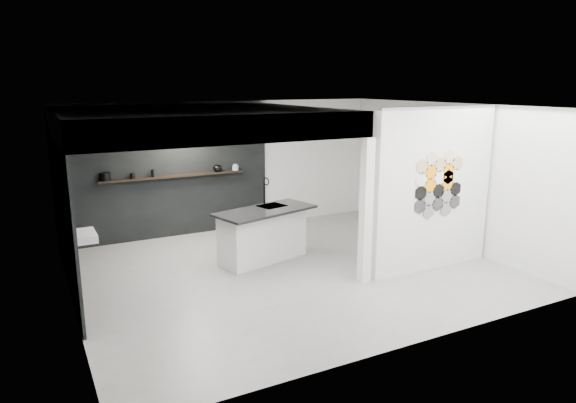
# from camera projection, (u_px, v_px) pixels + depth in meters

# --- Properties ---
(floor) EXTENTS (7.00, 6.00, 0.01)m
(floor) POSITION_uv_depth(u_px,v_px,m) (291.00, 270.00, 8.90)
(floor) COLOR slate
(partition_panel) EXTENTS (2.45, 0.15, 2.80)m
(partition_panel) POSITION_uv_depth(u_px,v_px,m) (434.00, 189.00, 8.73)
(partition_panel) COLOR silver
(partition_panel) RESTS_ON floor
(bay_clad_back) EXTENTS (4.40, 0.04, 2.35)m
(bay_clad_back) POSITION_uv_depth(u_px,v_px,m) (169.00, 182.00, 10.62)
(bay_clad_back) COLOR black
(bay_clad_back) RESTS_ON floor
(bay_clad_left) EXTENTS (0.04, 4.00, 2.35)m
(bay_clad_left) POSITION_uv_depth(u_px,v_px,m) (63.00, 215.00, 7.94)
(bay_clad_left) COLOR black
(bay_clad_left) RESTS_ON floor
(bulkhead) EXTENTS (4.40, 4.00, 0.40)m
(bulkhead) POSITION_uv_depth(u_px,v_px,m) (195.00, 121.00, 8.61)
(bulkhead) COLOR silver
(bulkhead) RESTS_ON corner_column
(corner_column) EXTENTS (0.16, 0.16, 2.35)m
(corner_column) POSITION_uv_depth(u_px,v_px,m) (366.00, 212.00, 8.14)
(corner_column) COLOR silver
(corner_column) RESTS_ON floor
(fascia_beam) EXTENTS (4.40, 0.16, 0.40)m
(fascia_beam) POSITION_uv_depth(u_px,v_px,m) (238.00, 130.00, 6.95)
(fascia_beam) COLOR silver
(fascia_beam) RESTS_ON corner_column
(wall_basin) EXTENTS (0.40, 0.60, 0.12)m
(wall_basin) POSITION_uv_depth(u_px,v_px,m) (82.00, 236.00, 7.94)
(wall_basin) COLOR silver
(wall_basin) RESTS_ON bay_clad_left
(display_shelf) EXTENTS (3.00, 0.15, 0.04)m
(display_shelf) POSITION_uv_depth(u_px,v_px,m) (174.00, 176.00, 10.54)
(display_shelf) COLOR black
(display_shelf) RESTS_ON bay_clad_back
(kitchen_island) EXTENTS (1.98, 1.25, 1.48)m
(kitchen_island) POSITION_uv_depth(u_px,v_px,m) (263.00, 234.00, 9.29)
(kitchen_island) COLOR silver
(kitchen_island) RESTS_ON floor
(stockpot) EXTENTS (0.25, 0.25, 0.16)m
(stockpot) POSITION_uv_depth(u_px,v_px,m) (105.00, 177.00, 9.91)
(stockpot) COLOR black
(stockpot) RESTS_ON display_shelf
(kettle) EXTENTS (0.23, 0.23, 0.16)m
(kettle) POSITION_uv_depth(u_px,v_px,m) (217.00, 168.00, 10.94)
(kettle) COLOR black
(kettle) RESTS_ON display_shelf
(glass_bowl) EXTENTS (0.18, 0.18, 0.10)m
(glass_bowl) POSITION_uv_depth(u_px,v_px,m) (235.00, 168.00, 11.14)
(glass_bowl) COLOR gray
(glass_bowl) RESTS_ON display_shelf
(glass_vase) EXTENTS (0.10, 0.10, 0.14)m
(glass_vase) POSITION_uv_depth(u_px,v_px,m) (235.00, 167.00, 11.13)
(glass_vase) COLOR gray
(glass_vase) RESTS_ON display_shelf
(bottle_dark) EXTENTS (0.07, 0.07, 0.16)m
(bottle_dark) POSITION_uv_depth(u_px,v_px,m) (153.00, 173.00, 10.32)
(bottle_dark) COLOR black
(bottle_dark) RESTS_ON display_shelf
(utensil_cup) EXTENTS (0.09, 0.09, 0.11)m
(utensil_cup) POSITION_uv_depth(u_px,v_px,m) (132.00, 176.00, 10.15)
(utensil_cup) COLOR black
(utensil_cup) RESTS_ON display_shelf
(hex_tile_cluster) EXTENTS (1.04, 0.02, 1.16)m
(hex_tile_cluster) POSITION_uv_depth(u_px,v_px,m) (439.00, 184.00, 8.64)
(hex_tile_cluster) COLOR #2D2D2D
(hex_tile_cluster) RESTS_ON partition_panel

